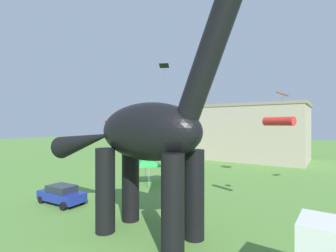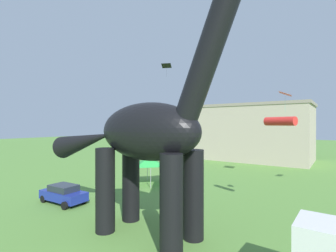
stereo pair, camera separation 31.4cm
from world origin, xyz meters
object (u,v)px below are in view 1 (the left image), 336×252
object	(u,v)px
parked_sedan_left	(62,194)
person_vendor_side	(108,183)
kite_mid_left	(108,124)
kite_apex	(164,66)
festival_canopy_tent	(147,161)
dinosaur_sculpture	(147,131)
kite_near_low	(281,121)
kite_trailing	(282,94)

from	to	relation	value
parked_sedan_left	person_vendor_side	size ratio (longest dim) A/B	2.49
kite_mid_left	kite_apex	xyz separation A→B (m)	(5.49, 4.54, 7.57)
person_vendor_side	festival_canopy_tent	size ratio (longest dim) A/B	0.55
dinosaur_sculpture	person_vendor_side	distance (m)	11.21
kite_mid_left	kite_apex	world-z (taller)	kite_apex
person_vendor_side	festival_canopy_tent	distance (m)	5.35
kite_near_low	kite_trailing	xyz separation A→B (m)	(-1.48, 9.88, 3.06)
dinosaur_sculpture	kite_near_low	xyz separation A→B (m)	(6.15, 7.68, 0.65)
kite_near_low	kite_apex	distance (m)	18.19
person_vendor_side	kite_apex	world-z (taller)	kite_apex
person_vendor_side	dinosaur_sculpture	bearing A→B (deg)	120.12
kite_near_low	kite_apex	size ratio (longest dim) A/B	1.42
festival_canopy_tent	kite_apex	xyz separation A→B (m)	(-0.96, 4.75, 11.72)
festival_canopy_tent	kite_trailing	world-z (taller)	kite_trailing
parked_sedan_left	kite_near_low	world-z (taller)	kite_near_low
dinosaur_sculpture	kite_mid_left	xyz separation A→B (m)	(-14.43, 10.12, 0.47)
kite_apex	kite_trailing	xyz separation A→B (m)	(13.61, 2.90, -4.32)
festival_canopy_tent	kite_trailing	size ratio (longest dim) A/B	1.40
dinosaur_sculpture	festival_canopy_tent	bearing A→B (deg)	151.99
kite_near_low	person_vendor_side	bearing A→B (deg)	-169.11
dinosaur_sculpture	kite_trailing	bearing A→B (deg)	98.29
dinosaur_sculpture	kite_trailing	size ratio (longest dim) A/B	7.67
kite_apex	kite_trailing	world-z (taller)	kite_apex
dinosaur_sculpture	festival_canopy_tent	world-z (taller)	dinosaur_sculpture
parked_sedan_left	kite_mid_left	bearing A→B (deg)	113.00
kite_apex	kite_near_low	bearing A→B (deg)	-24.81
person_vendor_side	kite_near_low	size ratio (longest dim) A/B	0.75
festival_canopy_tent	kite_near_low	xyz separation A→B (m)	(14.13, -2.23, 4.33)
person_vendor_side	kite_near_low	bearing A→B (deg)	160.05
kite_mid_left	kite_near_low	distance (m)	20.73
parked_sedan_left	kite_apex	size ratio (longest dim) A/B	2.64
festival_canopy_tent	kite_mid_left	size ratio (longest dim) A/B	3.40
dinosaur_sculpture	person_vendor_side	xyz separation A→B (m)	(-8.70, 4.83, -5.18)
dinosaur_sculpture	festival_canopy_tent	size ratio (longest dim) A/B	5.46
dinosaur_sculpture	person_vendor_side	bearing A→B (deg)	174.12
festival_canopy_tent	kite_apex	bearing A→B (deg)	101.49
festival_canopy_tent	kite_trailing	distance (m)	16.53
dinosaur_sculpture	person_vendor_side	size ratio (longest dim) A/B	9.96
kite_apex	kite_trailing	size ratio (longest dim) A/B	0.73
parked_sedan_left	kite_mid_left	world-z (taller)	kite_mid_left
kite_mid_left	kite_trailing	xyz separation A→B (m)	(19.10, 7.44, 3.24)
dinosaur_sculpture	parked_sedan_left	size ratio (longest dim) A/B	4.00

